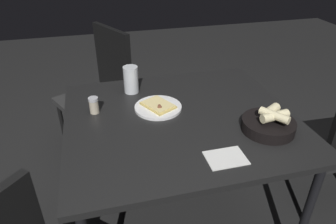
% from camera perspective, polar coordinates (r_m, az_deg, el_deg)
% --- Properties ---
extents(ground, '(8.00, 8.00, 0.00)m').
position_cam_1_polar(ground, '(1.99, 1.88, -19.03)').
color(ground, black).
extents(dining_table, '(1.11, 0.98, 0.73)m').
position_cam_1_polar(dining_table, '(1.54, 2.30, -2.73)').
color(dining_table, black).
rests_on(dining_table, ground).
extents(pizza_plate, '(0.24, 0.24, 0.04)m').
position_cam_1_polar(pizza_plate, '(1.56, -1.84, 0.99)').
color(pizza_plate, white).
rests_on(pizza_plate, dining_table).
extents(bread_basket, '(0.24, 0.24, 0.11)m').
position_cam_1_polar(bread_basket, '(1.46, 18.28, -2.06)').
color(bread_basket, black).
rests_on(bread_basket, dining_table).
extents(beer_glass, '(0.08, 0.08, 0.15)m').
position_cam_1_polar(beer_glass, '(1.72, -6.88, 5.74)').
color(beer_glass, silver).
rests_on(beer_glass, dining_table).
extents(pepper_shaker, '(0.05, 0.05, 0.08)m').
position_cam_1_polar(pepper_shaker, '(1.56, -13.56, 1.09)').
color(pepper_shaker, '#BFB299').
rests_on(pepper_shaker, dining_table).
extents(napkin, '(0.16, 0.12, 0.00)m').
position_cam_1_polar(napkin, '(1.26, 10.68, -8.37)').
color(napkin, white).
rests_on(napkin, dining_table).
extents(chair_spare, '(0.59, 0.59, 0.94)m').
position_cam_1_polar(chair_spare, '(2.31, -12.12, 4.69)').
color(chair_spare, '#2A2A2A').
rests_on(chair_spare, ground).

